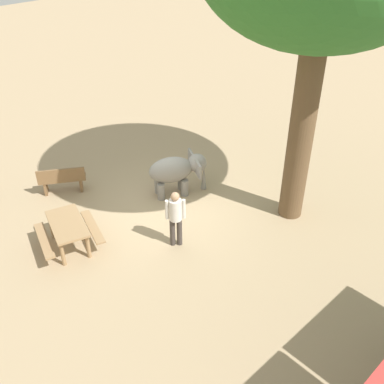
{
  "coord_description": "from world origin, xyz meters",
  "views": [
    {
      "loc": [
        6.8,
        8.3,
        7.74
      ],
      "look_at": [
        -0.3,
        0.77,
        0.8
      ],
      "focal_mm": 42.32,
      "sensor_mm": 36.0,
      "label": 1
    }
  ],
  "objects_px": {
    "elephant": "(177,170)",
    "person_handler": "(176,215)",
    "wooden_bench": "(62,179)",
    "picnic_table_far": "(68,229)"
  },
  "relations": [
    {
      "from": "person_handler",
      "to": "picnic_table_far",
      "type": "height_order",
      "value": "person_handler"
    },
    {
      "from": "wooden_bench",
      "to": "person_handler",
      "type": "bearing_deg",
      "value": -46.17
    },
    {
      "from": "wooden_bench",
      "to": "picnic_table_far",
      "type": "height_order",
      "value": "wooden_bench"
    },
    {
      "from": "elephant",
      "to": "person_handler",
      "type": "bearing_deg",
      "value": -105.86
    },
    {
      "from": "picnic_table_far",
      "to": "wooden_bench",
      "type": "bearing_deg",
      "value": -9.76
    },
    {
      "from": "wooden_bench",
      "to": "picnic_table_far",
      "type": "bearing_deg",
      "value": -84.35
    },
    {
      "from": "person_handler",
      "to": "wooden_bench",
      "type": "xyz_separation_m",
      "value": [
        0.88,
        -4.18,
        -0.48
      ]
    },
    {
      "from": "elephant",
      "to": "person_handler",
      "type": "relative_size",
      "value": 1.08
    },
    {
      "from": "elephant",
      "to": "wooden_bench",
      "type": "xyz_separation_m",
      "value": [
        2.51,
        -2.4,
        -0.32
      ]
    },
    {
      "from": "wooden_bench",
      "to": "picnic_table_far",
      "type": "relative_size",
      "value": 0.75
    }
  ]
}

